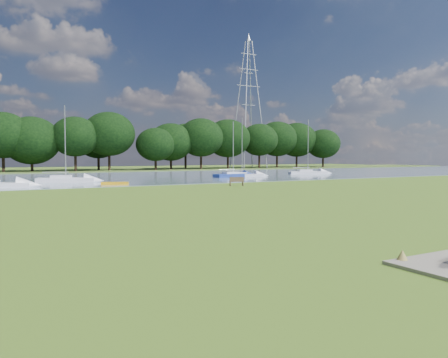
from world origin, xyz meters
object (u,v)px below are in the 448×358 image
pylon (249,86)px  sailboat_3 (65,178)px  riverbank_bench (237,181)px  kayak (115,183)px  sailboat_5 (233,174)px  sailboat_4 (242,174)px  sailboat_6 (307,171)px

pylon → sailboat_3: pylon is taller
riverbank_bench → kayak: 12.89m
sailboat_3 → sailboat_5: bearing=22.4°
sailboat_3 → kayak: bearing=-40.9°
sailboat_5 → sailboat_3: bearing=177.2°
riverbank_bench → kayak: size_ratio=0.56×
riverbank_bench → sailboat_5: 17.90m
pylon → sailboat_5: size_ratio=4.12×
kayak → pylon: size_ratio=0.09×
pylon → sailboat_4: size_ratio=3.81×
sailboat_3 → sailboat_5: sailboat_3 is taller
sailboat_4 → kayak: bearing=-142.1°
sailboat_6 → sailboat_4: bearing=-150.3°
kayak → sailboat_6: sailboat_6 is taller
kayak → sailboat_3: 7.70m
sailboat_3 → sailboat_6: (39.20, 4.18, -0.03)m
kayak → pylon: bearing=66.9°
sailboat_4 → sailboat_6: bearing=25.3°
kayak → sailboat_3: sailboat_3 is taller
sailboat_3 → sailboat_5: 23.27m
sailboat_3 → riverbank_bench: bearing=-25.6°
kayak → sailboat_4: sailboat_4 is taller
sailboat_5 → sailboat_6: size_ratio=0.87×
sailboat_5 → sailboat_6: (15.98, 2.59, 0.02)m
riverbank_bench → pylon: size_ratio=0.05×
pylon → sailboat_5: bearing=-125.4°
sailboat_3 → sailboat_4: 24.89m
sailboat_5 → kayak: bearing=-163.7°
sailboat_3 → sailboat_6: 39.42m
riverbank_bench → sailboat_3: size_ratio=0.18×
kayak → sailboat_5: (19.30, 8.20, 0.32)m
sailboat_5 → pylon: bearing=47.9°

